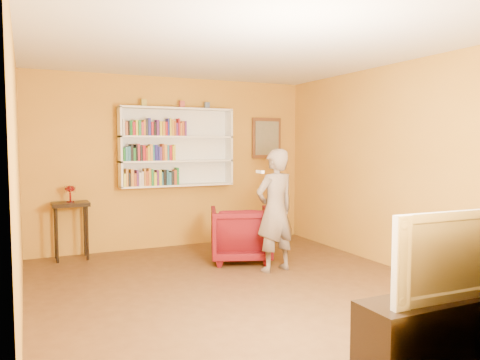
% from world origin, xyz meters
% --- Properties ---
extents(room_shell, '(5.30, 5.80, 2.88)m').
position_xyz_m(room_shell, '(0.00, 0.00, 1.02)').
color(room_shell, '#492E17').
rests_on(room_shell, ground).
extents(bookshelf, '(1.80, 0.29, 1.23)m').
position_xyz_m(bookshelf, '(0.00, 2.41, 1.59)').
color(bookshelf, white).
rests_on(bookshelf, room_shell).
extents(books_row_lower, '(0.85, 0.19, 0.27)m').
position_xyz_m(books_row_lower, '(-0.43, 2.30, 1.13)').
color(books_row_lower, gold).
rests_on(books_row_lower, bookshelf).
extents(books_row_middle, '(0.80, 0.19, 0.26)m').
position_xyz_m(books_row_middle, '(-0.46, 2.30, 1.51)').
color(books_row_middle, '#186E29').
rests_on(books_row_middle, bookshelf).
extents(books_row_upper, '(0.98, 0.19, 0.27)m').
position_xyz_m(books_row_upper, '(-0.37, 2.30, 1.89)').
color(books_row_upper, beige).
rests_on(books_row_upper, bookshelf).
extents(ornament_left, '(0.08, 0.08, 0.11)m').
position_xyz_m(ornament_left, '(-0.52, 2.35, 2.27)').
color(ornament_left, olive).
rests_on(ornament_left, bookshelf).
extents(ornament_centre, '(0.08, 0.08, 0.11)m').
position_xyz_m(ornament_centre, '(0.08, 2.35, 2.27)').
color(ornament_centre, '#AC4439').
rests_on(ornament_centre, bookshelf).
extents(ornament_right, '(0.07, 0.07, 0.10)m').
position_xyz_m(ornament_right, '(0.50, 2.35, 2.27)').
color(ornament_right, '#4B5B7E').
rests_on(ornament_right, bookshelf).
extents(framed_painting, '(0.55, 0.05, 0.70)m').
position_xyz_m(framed_painting, '(1.65, 2.46, 1.75)').
color(framed_painting, '#573119').
rests_on(framed_painting, room_shell).
extents(console_table, '(0.50, 0.38, 0.82)m').
position_xyz_m(console_table, '(-1.61, 2.25, 0.68)').
color(console_table, black).
rests_on(console_table, ground).
extents(ruby_lustre, '(0.15, 0.15, 0.24)m').
position_xyz_m(ruby_lustre, '(-1.61, 2.25, 0.99)').
color(ruby_lustre, maroon).
rests_on(ruby_lustre, console_table).
extents(armchair, '(1.06, 1.07, 0.76)m').
position_xyz_m(armchair, '(0.55, 1.15, 0.38)').
color(armchair, '#45040D').
rests_on(armchair, ground).
extents(person, '(0.64, 0.47, 1.59)m').
position_xyz_m(person, '(0.73, 0.49, 0.79)').
color(person, brown).
rests_on(person, ground).
extents(game_remote, '(0.04, 0.15, 0.04)m').
position_xyz_m(game_remote, '(0.40, 0.28, 1.31)').
color(game_remote, white).
rests_on(game_remote, person).
extents(tv_cabinet, '(1.40, 0.42, 0.50)m').
position_xyz_m(tv_cabinet, '(0.66, -2.25, 0.25)').
color(tv_cabinet, black).
rests_on(tv_cabinet, ground).
extents(television, '(1.16, 0.19, 0.66)m').
position_xyz_m(television, '(0.66, -2.25, 0.83)').
color(television, black).
rests_on(television, tv_cabinet).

